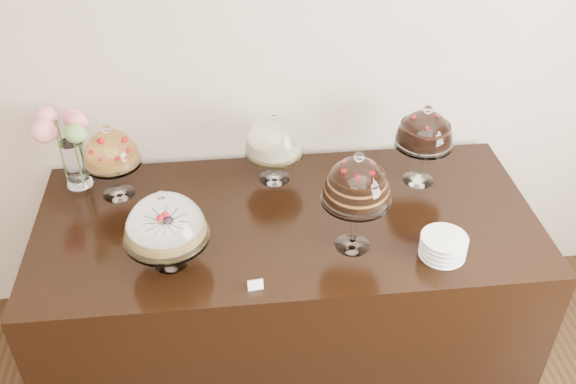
{
  "coord_description": "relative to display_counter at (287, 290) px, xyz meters",
  "views": [
    {
      "loc": [
        -0.13,
        0.27,
        2.68
      ],
      "look_at": [
        0.1,
        2.4,
        1.08
      ],
      "focal_mm": 40.0,
      "sensor_mm": 36.0,
      "label": 1
    }
  ],
  "objects": [
    {
      "name": "plate_stack",
      "position": [
        0.61,
        -0.31,
        0.5
      ],
      "size": [
        0.18,
        0.18,
        0.09
      ],
      "color": "white",
      "rests_on": "display_counter"
    },
    {
      "name": "wall_back",
      "position": [
        -0.1,
        0.55,
        1.05
      ],
      "size": [
        5.0,
        0.04,
        3.0
      ],
      "primitive_type": "cube",
      "color": "#C2B09C",
      "rests_on": "ground"
    },
    {
      "name": "cake_stand_cheesecake",
      "position": [
        -0.03,
        0.31,
        0.67
      ],
      "size": [
        0.28,
        0.28,
        0.37
      ],
      "color": "white",
      "rests_on": "display_counter"
    },
    {
      "name": "display_counter",
      "position": [
        0.0,
        0.0,
        0.0
      ],
      "size": [
        2.2,
        1.0,
        0.9
      ],
      "primitive_type": "cube",
      "color": "black",
      "rests_on": "ground"
    },
    {
      "name": "price_card_left",
      "position": [
        -0.17,
        -0.42,
        0.47
      ],
      "size": [
        0.06,
        0.02,
        0.04
      ],
      "primitive_type": "cube",
      "rotation": [
        -0.21,
        0.0,
        0.11
      ],
      "color": "white",
      "rests_on": "display_counter"
    },
    {
      "name": "cake_stand_dark_choco",
      "position": [
        0.65,
        0.22,
        0.72
      ],
      "size": [
        0.27,
        0.27,
        0.4
      ],
      "color": "white",
      "rests_on": "display_counter"
    },
    {
      "name": "cake_stand_sugar_sponge",
      "position": [
        -0.5,
        -0.23,
        0.66
      ],
      "size": [
        0.34,
        0.34,
        0.35
      ],
      "color": "white",
      "rests_on": "display_counter"
    },
    {
      "name": "cake_stand_choco_layer",
      "position": [
        0.25,
        -0.21,
        0.76
      ],
      "size": [
        0.28,
        0.28,
        0.46
      ],
      "color": "white",
      "rests_on": "display_counter"
    },
    {
      "name": "cake_stand_fruit_tart",
      "position": [
        -0.75,
        0.26,
        0.68
      ],
      "size": [
        0.26,
        0.26,
        0.37
      ],
      "color": "white",
      "rests_on": "display_counter"
    },
    {
      "name": "flower_vase",
      "position": [
        -0.96,
        0.35,
        0.7
      ],
      "size": [
        0.25,
        0.29,
        0.39
      ],
      "color": "white",
      "rests_on": "display_counter"
    }
  ]
}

